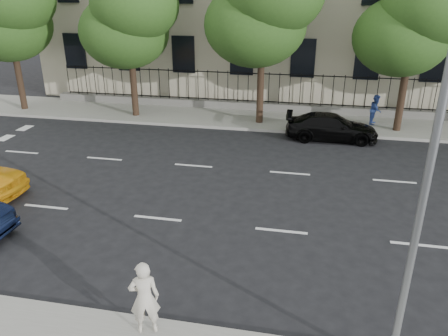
# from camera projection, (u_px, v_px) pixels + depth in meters

# --- Properties ---
(ground) EXTENTS (120.00, 120.00, 0.00)m
(ground) POSITION_uv_depth(u_px,v_px,m) (274.00, 281.00, 11.19)
(ground) COLOR black
(ground) RESTS_ON ground
(far_sidewalk) EXTENTS (60.00, 4.00, 0.15)m
(far_sidewalk) POSITION_uv_depth(u_px,v_px,m) (297.00, 121.00, 23.78)
(far_sidewalk) COLOR gray
(far_sidewalk) RESTS_ON ground
(lane_markings) EXTENTS (49.60, 4.62, 0.01)m
(lane_markings) POSITION_uv_depth(u_px,v_px,m) (286.00, 198.00, 15.47)
(lane_markings) COLOR silver
(lane_markings) RESTS_ON ground
(iron_fence) EXTENTS (30.00, 0.50, 2.20)m
(iron_fence) POSITION_uv_depth(u_px,v_px,m) (299.00, 103.00, 25.09)
(iron_fence) COLOR slate
(iron_fence) RESTS_ON far_sidewalk
(street_light) EXTENTS (0.25, 3.32, 8.05)m
(street_light) POSITION_uv_depth(u_px,v_px,m) (431.00, 110.00, 7.12)
(street_light) COLOR slate
(street_light) RESTS_ON near_sidewalk
(tree_a) EXTENTS (5.71, 5.31, 9.39)m
(tree_a) POSITION_uv_depth(u_px,v_px,m) (8.00, 1.00, 23.70)
(tree_a) COLOR #382619
(tree_a) RESTS_ON far_sidewalk
(tree_b) EXTENTS (5.53, 5.12, 8.97)m
(tree_b) POSITION_uv_depth(u_px,v_px,m) (129.00, 8.00, 22.55)
(tree_b) COLOR #382619
(tree_b) RESTS_ON far_sidewalk
(tree_d) EXTENTS (5.34, 4.94, 8.84)m
(tree_d) POSITION_uv_depth(u_px,v_px,m) (416.00, 11.00, 20.04)
(tree_d) COLOR #382619
(tree_d) RESTS_ON far_sidewalk
(black_sedan) EXTENTS (4.40, 1.86, 1.27)m
(black_sedan) POSITION_uv_depth(u_px,v_px,m) (331.00, 127.00, 21.01)
(black_sedan) COLOR black
(black_sedan) RESTS_ON ground
(woman_near) EXTENTS (0.74, 0.61, 1.74)m
(woman_near) POSITION_uv_depth(u_px,v_px,m) (144.00, 298.00, 9.08)
(woman_near) COLOR beige
(woman_near) RESTS_ON near_sidewalk
(pedestrian_far) EXTENTS (0.77, 0.88, 1.55)m
(pedestrian_far) POSITION_uv_depth(u_px,v_px,m) (376.00, 110.00, 22.80)
(pedestrian_far) COLOR #314A9A
(pedestrian_far) RESTS_ON far_sidewalk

